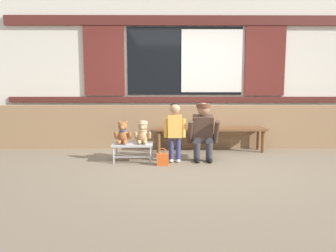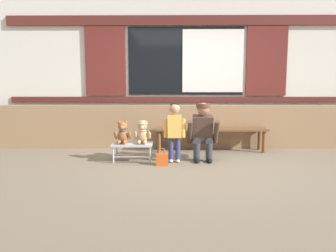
{
  "view_description": "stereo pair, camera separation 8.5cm",
  "coord_description": "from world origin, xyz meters",
  "px_view_note": "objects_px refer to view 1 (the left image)",
  "views": [
    {
      "loc": [
        -0.39,
        -4.59,
        1.16
      ],
      "look_at": [
        -0.36,
        0.47,
        0.55
      ],
      "focal_mm": 32.3,
      "sensor_mm": 36.0,
      "label": 1
    },
    {
      "loc": [
        -0.31,
        -4.59,
        1.16
      ],
      "look_at": [
        -0.36,
        0.47,
        0.55
      ],
      "focal_mm": 32.3,
      "sensor_mm": 36.0,
      "label": 2
    }
  ],
  "objects_px": {
    "teddy_bear_with_hat": "(143,133)",
    "handbag_on_ground": "(163,159)",
    "small_display_bench": "(133,145)",
    "adult_crouching": "(203,131)",
    "wooden_bench_long": "(210,131)",
    "teddy_bear_plain": "(123,133)",
    "child_standing": "(175,126)"
  },
  "relations": [
    {
      "from": "teddy_bear_with_hat",
      "to": "handbag_on_ground",
      "type": "relative_size",
      "value": 1.34
    },
    {
      "from": "small_display_bench",
      "to": "handbag_on_ground",
      "type": "bearing_deg",
      "value": -26.86
    },
    {
      "from": "adult_crouching",
      "to": "handbag_on_ground",
      "type": "height_order",
      "value": "adult_crouching"
    },
    {
      "from": "wooden_bench_long",
      "to": "teddy_bear_with_hat",
      "type": "distance_m",
      "value": 1.47
    },
    {
      "from": "wooden_bench_long",
      "to": "teddy_bear_with_hat",
      "type": "xyz_separation_m",
      "value": [
        -1.21,
        -0.84,
        0.1
      ]
    },
    {
      "from": "small_display_bench",
      "to": "adult_crouching",
      "type": "height_order",
      "value": "adult_crouching"
    },
    {
      "from": "small_display_bench",
      "to": "handbag_on_ground",
      "type": "xyz_separation_m",
      "value": [
        0.48,
        -0.25,
        -0.17
      ]
    },
    {
      "from": "teddy_bear_plain",
      "to": "adult_crouching",
      "type": "distance_m",
      "value": 1.31
    },
    {
      "from": "handbag_on_ground",
      "to": "teddy_bear_plain",
      "type": "bearing_deg",
      "value": 159.05
    },
    {
      "from": "handbag_on_ground",
      "to": "teddy_bear_with_hat",
      "type": "bearing_deg",
      "value": 142.65
    },
    {
      "from": "wooden_bench_long",
      "to": "handbag_on_ground",
      "type": "distance_m",
      "value": 1.43
    },
    {
      "from": "adult_crouching",
      "to": "small_display_bench",
      "type": "bearing_deg",
      "value": -175.62
    },
    {
      "from": "small_display_bench",
      "to": "child_standing",
      "type": "height_order",
      "value": "child_standing"
    },
    {
      "from": "teddy_bear_with_hat",
      "to": "handbag_on_ground",
      "type": "height_order",
      "value": "teddy_bear_with_hat"
    },
    {
      "from": "small_display_bench",
      "to": "teddy_bear_plain",
      "type": "distance_m",
      "value": 0.25
    },
    {
      "from": "teddy_bear_plain",
      "to": "child_standing",
      "type": "relative_size",
      "value": 0.38
    },
    {
      "from": "small_display_bench",
      "to": "teddy_bear_plain",
      "type": "xyz_separation_m",
      "value": [
        -0.16,
        0.0,
        0.2
      ]
    },
    {
      "from": "small_display_bench",
      "to": "adult_crouching",
      "type": "bearing_deg",
      "value": 4.38
    },
    {
      "from": "child_standing",
      "to": "small_display_bench",
      "type": "bearing_deg",
      "value": 177.23
    },
    {
      "from": "teddy_bear_with_hat",
      "to": "adult_crouching",
      "type": "bearing_deg",
      "value": 4.97
    },
    {
      "from": "wooden_bench_long",
      "to": "adult_crouching",
      "type": "height_order",
      "value": "adult_crouching"
    },
    {
      "from": "child_standing",
      "to": "handbag_on_ground",
      "type": "relative_size",
      "value": 3.52
    },
    {
      "from": "small_display_bench",
      "to": "teddy_bear_with_hat",
      "type": "distance_m",
      "value": 0.26
    },
    {
      "from": "child_standing",
      "to": "adult_crouching",
      "type": "distance_m",
      "value": 0.5
    },
    {
      "from": "child_standing",
      "to": "adult_crouching",
      "type": "bearing_deg",
      "value": 14.33
    },
    {
      "from": "wooden_bench_long",
      "to": "small_display_bench",
      "type": "distance_m",
      "value": 1.61
    },
    {
      "from": "teddy_bear_plain",
      "to": "child_standing",
      "type": "distance_m",
      "value": 0.85
    },
    {
      "from": "small_display_bench",
      "to": "teddy_bear_plain",
      "type": "relative_size",
      "value": 1.76
    },
    {
      "from": "teddy_bear_with_hat",
      "to": "child_standing",
      "type": "bearing_deg",
      "value": -3.86
    },
    {
      "from": "small_display_bench",
      "to": "handbag_on_ground",
      "type": "relative_size",
      "value": 2.35
    },
    {
      "from": "small_display_bench",
      "to": "child_standing",
      "type": "xyz_separation_m",
      "value": [
        0.68,
        -0.03,
        0.33
      ]
    },
    {
      "from": "wooden_bench_long",
      "to": "child_standing",
      "type": "xyz_separation_m",
      "value": [
        -0.69,
        -0.88,
        0.22
      ]
    }
  ]
}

